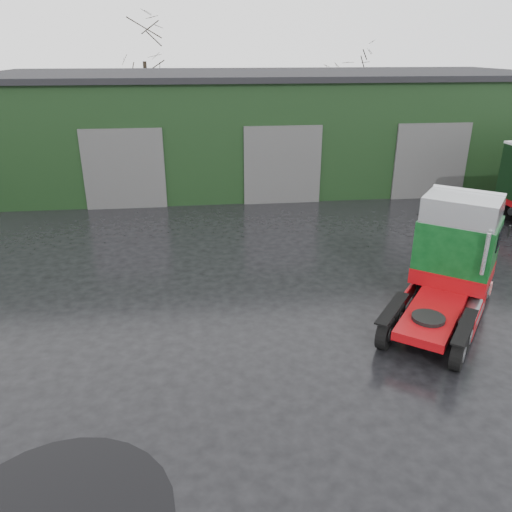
{
  "coord_description": "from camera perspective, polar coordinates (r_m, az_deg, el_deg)",
  "views": [
    {
      "loc": [
        -2.34,
        -11.21,
        7.6
      ],
      "look_at": [
        -0.69,
        2.79,
        1.7
      ],
      "focal_mm": 35.0,
      "sensor_mm": 36.0,
      "label": 1
    }
  ],
  "objects": [
    {
      "name": "tree_back_a",
      "position": [
        41.47,
        -12.4,
        18.28
      ],
      "size": [
        4.4,
        4.4,
        9.5
      ],
      "primitive_type": null,
      "color": "black",
      "rests_on": "ground"
    },
    {
      "name": "tree_back_b",
      "position": [
        43.19,
        10.39,
        17.25
      ],
      "size": [
        4.4,
        4.4,
        7.5
      ],
      "primitive_type": null,
      "color": "black",
      "rests_on": "ground"
    },
    {
      "name": "hero_tractor",
      "position": [
        15.14,
        20.76,
        -1.34
      ],
      "size": [
        5.53,
        6.12,
        3.62
      ],
      "primitive_type": null,
      "rotation": [
        0.0,
        0.0,
        -0.66
      ],
      "color": "#0A3914",
      "rests_on": "ground"
    },
    {
      "name": "ground",
      "position": [
        13.74,
        4.3,
        -10.94
      ],
      "size": [
        100.0,
        100.0,
        0.0
      ],
      "primitive_type": "plane",
      "color": "black"
    },
    {
      "name": "puddle_1",
      "position": [
        17.59,
        20.95,
        -4.51
      ],
      "size": [
        2.24,
        2.24,
        0.01
      ],
      "primitive_type": "cylinder",
      "color": "black",
      "rests_on": "ground"
    },
    {
      "name": "warehouse",
      "position": [
        31.82,
        1.23,
        14.68
      ],
      "size": [
        32.4,
        12.4,
        6.3
      ],
      "color": "black",
      "rests_on": "ground"
    }
  ]
}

